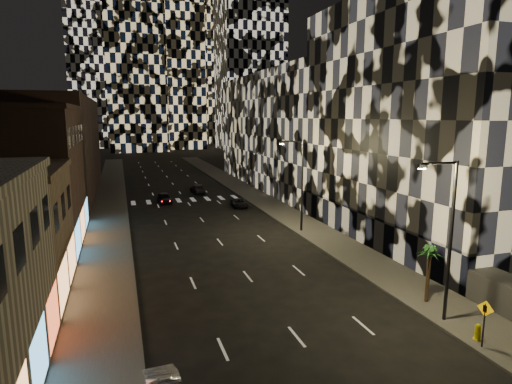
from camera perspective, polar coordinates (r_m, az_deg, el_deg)
sidewalk_left at (r=59.33m, az=-18.95°, el=-1.50°), size 4.00×120.00×0.15m
sidewalk_right at (r=62.10m, az=-0.19°, el=-0.45°), size 4.00×120.00×0.15m
curb_left at (r=59.31m, az=-16.92°, el=-1.40°), size 0.20×120.00×0.15m
curb_right at (r=61.51m, az=-2.06°, el=-0.56°), size 0.20×120.00×0.15m
retail_brown at (r=42.94m, az=-29.14°, el=1.51°), size 10.00×15.00×12.00m
retail_filler_left at (r=68.89m, az=-24.99°, el=5.47°), size 10.00×40.00×14.00m
midrise_right at (r=43.31m, az=23.52°, el=8.67°), size 16.00×25.00×22.00m
midrise_base at (r=39.97m, az=14.17°, el=-4.65°), size 0.60×25.00×3.00m
midrise_filler_right at (r=71.16m, az=5.86°, el=8.09°), size 16.00×40.00×18.00m
tower_center_low at (r=152.65m, az=-16.18°, el=23.42°), size 18.00×18.00×95.00m
streetlight_near at (r=25.48m, az=24.19°, el=-4.71°), size 2.55×0.25×9.00m
streetlight_far at (r=42.16m, az=5.88°, el=1.72°), size 2.55×0.25×9.00m
car_dark_midlane at (r=58.23m, az=-12.12°, el=-0.78°), size 1.88×4.11×1.37m
car_dark_oncoming at (r=65.06m, az=-7.78°, el=0.45°), size 1.91×4.45×1.28m
car_dark_rightlane at (r=54.44m, az=-2.25°, el=-1.48°), size 2.02×3.92×1.06m
fire_hydrant at (r=25.69m, az=27.45°, el=-16.25°), size 0.43×0.41×0.86m
ped_sign at (r=24.60m, az=28.19°, el=-14.38°), size 0.27×0.79×2.43m
palm_tree at (r=28.30m, az=22.13°, el=-7.86°), size 1.83×1.79×3.58m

